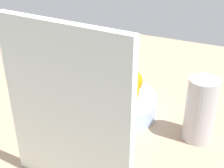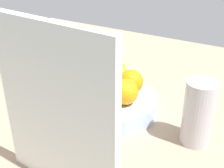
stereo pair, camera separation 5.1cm
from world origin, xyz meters
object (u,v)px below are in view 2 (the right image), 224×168
(orange_front_right, at_px, (132,82))
(orange_back_left, at_px, (95,78))
(orange_top_stack, at_px, (96,97))
(orange_center, at_px, (117,76))
(orange_front_left, at_px, (125,92))
(banana_bunch, at_px, (105,76))
(thermos_tumbler, at_px, (198,113))
(cutting_board, at_px, (56,114))
(fruit_bowl, at_px, (112,104))
(orange_back_right, at_px, (88,88))

(orange_front_right, bearing_deg, orange_back_left, 15.08)
(orange_top_stack, bearing_deg, orange_center, -85.56)
(orange_front_left, relative_size, orange_front_right, 1.00)
(orange_top_stack, bearing_deg, banana_bunch, -73.55)
(banana_bunch, bearing_deg, thermos_tumbler, 173.96)
(orange_top_stack, xyz_separation_m, thermos_tumbler, (-0.26, -0.06, -0.00))
(orange_center, height_order, cutting_board, cutting_board)
(orange_front_right, relative_size, orange_back_left, 1.00)
(orange_front_left, bearing_deg, fruit_bowl, -16.80)
(orange_center, xyz_separation_m, cutting_board, (-0.07, 0.36, 0.09))
(orange_top_stack, bearing_deg, orange_back_right, -34.85)
(orange_front_left, height_order, orange_center, same)
(orange_center, relative_size, banana_bunch, 0.40)
(orange_back_right, distance_m, banana_bunch, 0.07)
(orange_front_left, height_order, thermos_tumbler, thermos_tumbler)
(fruit_bowl, distance_m, orange_front_left, 0.08)
(cutting_board, bearing_deg, orange_front_right, -83.20)
(fruit_bowl, bearing_deg, thermos_tumbler, 176.40)
(orange_back_right, distance_m, orange_top_stack, 0.06)
(banana_bunch, height_order, cutting_board, cutting_board)
(orange_back_right, relative_size, cutting_board, 0.20)
(cutting_board, bearing_deg, orange_top_stack, -70.93)
(fruit_bowl, height_order, thermos_tumbler, thermos_tumbler)
(orange_front_right, height_order, banana_bunch, banana_bunch)
(orange_back_left, bearing_deg, banana_bunch, 178.65)
(orange_top_stack, distance_m, cutting_board, 0.25)
(orange_front_left, distance_m, thermos_tumbler, 0.20)
(orange_center, distance_m, cutting_board, 0.38)
(orange_front_right, relative_size, thermos_tumbler, 0.43)
(orange_center, distance_m, orange_back_left, 0.07)
(orange_front_left, xyz_separation_m, thermos_tumbler, (-0.20, 0.00, -0.00))
(orange_front_left, distance_m, cutting_board, 0.30)
(banana_bunch, xyz_separation_m, cutting_board, (-0.09, 0.32, 0.07))
(fruit_bowl, xyz_separation_m, orange_front_right, (-0.04, -0.04, 0.06))
(orange_front_left, bearing_deg, banana_bunch, -19.79)
(thermos_tumbler, bearing_deg, orange_front_right, -15.76)
(orange_back_left, bearing_deg, fruit_bowl, 167.69)
(orange_front_left, relative_size, orange_back_right, 1.00)
(orange_front_left, xyz_separation_m, orange_front_right, (0.01, -0.06, 0.00))
(orange_top_stack, distance_m, banana_bunch, 0.10)
(orange_front_right, xyz_separation_m, cutting_board, (-0.02, 0.35, 0.09))
(fruit_bowl, bearing_deg, cutting_board, 100.48)
(fruit_bowl, xyz_separation_m, orange_back_right, (0.05, 0.05, 0.06))
(orange_top_stack, height_order, banana_bunch, banana_bunch)
(orange_front_left, height_order, cutting_board, cutting_board)
(orange_back_left, distance_m, banana_bunch, 0.04)
(orange_front_left, xyz_separation_m, orange_back_right, (0.10, 0.03, 0.00))
(orange_front_left, bearing_deg, orange_back_left, -14.25)
(cutting_board, bearing_deg, orange_front_left, -84.95)
(fruit_bowl, distance_m, cutting_board, 0.35)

